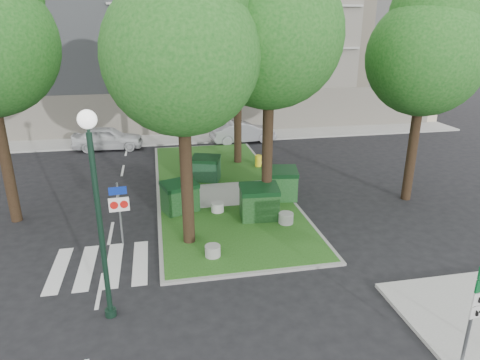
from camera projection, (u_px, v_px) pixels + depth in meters
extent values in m
plane|color=black|center=(241.00, 275.00, 14.13)|extent=(120.00, 120.00, 0.00)
cube|color=#204E16|center=(220.00, 188.00, 21.59)|extent=(6.00, 16.00, 0.12)
cube|color=gray|center=(220.00, 188.00, 21.59)|extent=(6.30, 16.30, 0.10)
cube|color=#999993|center=(191.00, 138.00, 31.19)|extent=(42.00, 3.00, 0.12)
cube|color=silver|center=(127.00, 263.00, 14.83)|extent=(5.00, 3.00, 0.01)
cube|color=#BFB58F|center=(180.00, 23.00, 35.42)|extent=(41.00, 12.00, 16.00)
cylinder|color=black|center=(186.00, 166.00, 15.12)|extent=(0.44, 0.44, 6.16)
sphere|color=#154F15|center=(181.00, 57.00, 13.86)|extent=(5.20, 5.20, 5.20)
cylinder|color=black|center=(268.00, 140.00, 17.52)|extent=(0.44, 0.44, 6.72)
sphere|color=#154F15|center=(270.00, 35.00, 16.14)|extent=(5.60, 5.60, 5.60)
cylinder|color=black|center=(186.00, 129.00, 21.26)|extent=(0.44, 0.44, 5.88)
sphere|color=#154F15|center=(183.00, 54.00, 20.06)|extent=(4.80, 4.80, 4.80)
sphere|color=#154F15|center=(187.00, 16.00, 19.73)|extent=(3.60, 3.60, 3.60)
cylinder|color=black|center=(238.00, 105.00, 24.43)|extent=(0.44, 0.44, 7.00)
sphere|color=#154F15|center=(238.00, 26.00, 22.99)|extent=(5.80, 5.80, 5.80)
cylinder|color=black|center=(3.00, 147.00, 17.03)|extent=(0.44, 0.44, 6.44)
cylinder|color=black|center=(414.00, 139.00, 19.40)|extent=(0.44, 0.44, 5.88)
sphere|color=#154F15|center=(425.00, 57.00, 18.19)|extent=(5.00, 5.00, 5.00)
sphere|color=#154F15|center=(435.00, 15.00, 17.86)|extent=(3.75, 3.75, 3.75)
cube|color=#0E3611|center=(180.00, 199.00, 18.57)|extent=(1.69, 1.42, 1.13)
cube|color=black|center=(179.00, 185.00, 18.35)|extent=(1.76, 1.50, 0.33)
cube|color=#0F361B|center=(206.00, 170.00, 22.37)|extent=(1.60, 1.34, 1.08)
cube|color=black|center=(206.00, 159.00, 22.16)|extent=(1.67, 1.41, 0.31)
cube|color=#103610|center=(259.00, 205.00, 17.87)|extent=(1.60, 1.14, 1.21)
cube|color=black|center=(259.00, 189.00, 17.63)|extent=(1.66, 1.22, 0.35)
cube|color=#164718|center=(279.00, 186.00, 19.92)|extent=(1.72, 1.30, 1.23)
cube|color=black|center=(280.00, 171.00, 19.67)|extent=(1.78, 1.38, 0.36)
cylinder|color=gray|center=(213.00, 251.00, 15.01)|extent=(0.55, 0.55, 0.40)
cylinder|color=#9B9C97|center=(286.00, 218.00, 17.53)|extent=(0.61, 0.61, 0.43)
cylinder|color=#AFB0AA|center=(217.00, 207.00, 18.63)|extent=(0.56, 0.56, 0.40)
cylinder|color=yellow|center=(258.00, 161.00, 24.65)|extent=(0.37, 0.37, 0.65)
cylinder|color=black|center=(101.00, 231.00, 11.25)|extent=(0.15, 0.15, 5.33)
cylinder|color=black|center=(111.00, 312.00, 12.12)|extent=(0.32, 0.32, 0.21)
sphere|color=white|center=(87.00, 119.00, 10.24)|extent=(0.47, 0.47, 0.47)
cylinder|color=slate|center=(120.00, 214.00, 15.76)|extent=(0.08, 0.08, 2.45)
cube|color=navy|center=(118.00, 191.00, 15.45)|extent=(0.64, 0.09, 0.29)
cube|color=white|center=(119.00, 204.00, 15.63)|extent=(0.74, 0.09, 0.54)
cylinder|color=red|center=(114.00, 205.00, 15.60)|extent=(0.30, 0.05, 0.29)
cylinder|color=red|center=(124.00, 204.00, 15.66)|extent=(0.30, 0.05, 0.29)
cylinder|color=slate|center=(471.00, 318.00, 9.72)|extent=(0.10, 0.10, 2.76)
imported|color=silver|center=(108.00, 138.00, 28.37)|extent=(4.63, 2.08, 1.54)
imported|color=#97989F|center=(243.00, 132.00, 30.08)|extent=(4.71, 2.14, 1.50)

